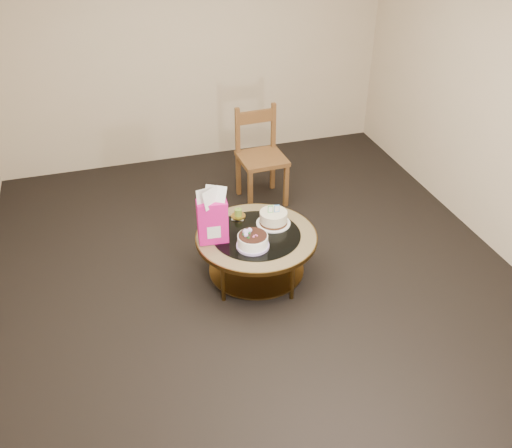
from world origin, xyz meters
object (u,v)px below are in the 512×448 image
object	(u,v)px
gift_bag	(212,216)
cream_cake	(273,218)
dining_chair	(261,156)
coffee_table	(256,242)
decorated_cake	(253,241)

from	to	relation	value
gift_bag	cream_cake	bearing A→B (deg)	14.27
dining_chair	coffee_table	bearing A→B (deg)	-111.24
decorated_cake	gift_bag	size ratio (longest dim) A/B	0.56
cream_cake	decorated_cake	bearing A→B (deg)	-128.50
cream_cake	dining_chair	bearing A→B (deg)	84.21
cream_cake	gift_bag	world-z (taller)	gift_bag
gift_bag	dining_chair	size ratio (longest dim) A/B	0.49
cream_cake	gift_bag	size ratio (longest dim) A/B	0.61
decorated_cake	cream_cake	bearing A→B (deg)	45.11
decorated_cake	dining_chair	xyz separation A→B (m)	(0.52, 1.45, -0.01)
gift_bag	dining_chair	world-z (taller)	dining_chair
coffee_table	gift_bag	bearing A→B (deg)	175.67
decorated_cake	dining_chair	world-z (taller)	dining_chair
cream_cake	gift_bag	bearing A→B (deg)	-164.75
dining_chair	decorated_cake	bearing A→B (deg)	-112.20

